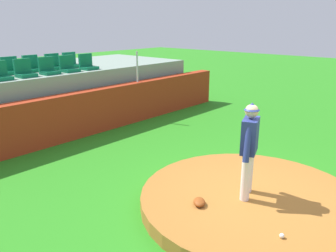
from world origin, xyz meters
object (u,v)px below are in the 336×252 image
stadium_chair_3 (69,67)px  stadium_chair_4 (88,65)px  pitcher (249,143)px  stadium_chair_2 (48,69)px  stadium_chair_1 (25,71)px  stadium_chair_8 (54,64)px  stadium_chair_7 (32,66)px  stadium_chair_9 (71,63)px  baseball (282,236)px  stadium_chair_6 (11,69)px  stadium_chair_0 (0,74)px  fielding_glove (199,202)px

stadium_chair_3 → stadium_chair_4: bearing=-178.7°
stadium_chair_3 → pitcher: bearing=83.2°
pitcher → stadium_chair_2: size_ratio=3.45×
stadium_chair_1 → stadium_chair_8: same height
stadium_chair_3 → stadium_chair_7: same height
stadium_chair_4 → stadium_chair_7: 1.68m
stadium_chair_2 → stadium_chair_9: (1.37, 0.91, 0.00)m
baseball → stadium_chair_1: stadium_chair_1 is taller
stadium_chair_2 → stadium_chair_3: 0.68m
stadium_chair_6 → stadium_chair_8: bearing=179.3°
baseball → stadium_chair_0: bearing=93.8°
stadium_chair_6 → stadium_chair_7: (0.67, 0.02, 0.00)m
stadium_chair_1 → stadium_chair_8: bearing=-148.9°
stadium_chair_0 → stadium_chair_1: (0.70, 0.03, 0.00)m
pitcher → stadium_chair_3: stadium_chair_3 is taller
pitcher → stadium_chair_4: (1.51, 6.71, 0.70)m
stadium_chair_4 → baseball: bearing=73.4°
fielding_glove → stadium_chair_6: size_ratio=0.60×
fielding_glove → stadium_chair_3: (1.63, 6.27, 1.65)m
stadium_chair_3 → stadium_chair_6: 1.65m
fielding_glove → stadium_chair_4: stadium_chair_4 is taller
stadium_chair_0 → stadium_chair_7: same height
baseball → stadium_chair_1: (0.19, 7.75, 1.67)m
stadium_chair_2 → stadium_chair_4: same height
stadium_chair_7 → stadium_chair_4: bearing=148.1°
stadium_chair_7 → fielding_glove: bearing=82.7°
baseball → stadium_chair_4: bearing=73.4°
stadium_chair_8 → stadium_chair_1: bearing=31.1°
pitcher → fielding_glove: 1.34m
baseball → stadium_chair_0: (-0.51, 7.71, 1.67)m
stadium_chair_0 → stadium_chair_8: bearing=-157.1°
baseball → stadium_chair_9: bearing=75.2°
stadium_chair_1 → stadium_chair_2: 0.72m
pitcher → stadium_chair_8: size_ratio=3.45×
pitcher → stadium_chair_4: 6.92m
stadium_chair_2 → stadium_chair_8: same height
stadium_chair_0 → stadium_chair_1: size_ratio=1.00×
pitcher → stadium_chair_0: bearing=80.6°
baseball → stadium_chair_8: bearing=79.4°
stadium_chair_8 → stadium_chair_9: (0.67, 0.04, 0.00)m
stadium_chair_0 → stadium_chair_6: 1.16m
stadium_chair_4 → stadium_chair_9: 0.89m
fielding_glove → stadium_chair_0: stadium_chair_0 is taller
stadium_chair_3 → stadium_chair_9: same height
baseball → stadium_chair_2: size_ratio=0.15×
fielding_glove → stadium_chair_0: 6.48m
stadium_chair_0 → stadium_chair_9: bearing=-161.5°
stadium_chair_2 → stadium_chair_6: size_ratio=1.00×
stadium_chair_1 → fielding_glove: bearing=87.9°
stadium_chair_7 → stadium_chair_6: bearing=1.6°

